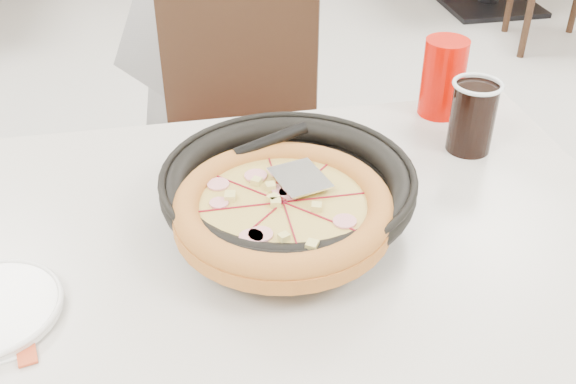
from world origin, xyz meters
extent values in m
plane|color=#B6B6B0|center=(0.00, 0.00, 0.00)|extent=(7.00, 7.00, 0.00)
cylinder|color=black|center=(-0.08, -0.43, 0.77)|extent=(0.14, 0.14, 0.04)
cylinder|color=black|center=(-0.09, -0.43, 0.79)|extent=(0.37, 0.37, 0.01)
cylinder|color=#B27233|center=(-0.11, -0.50, 0.81)|extent=(0.36, 0.36, 0.02)
cube|color=silver|center=(-0.08, -0.45, 0.84)|extent=(0.09, 0.11, 0.00)
cylinder|color=black|center=(0.29, -0.28, 0.81)|extent=(0.09, 0.09, 0.13)
cylinder|color=#CF0A00|center=(0.29, -0.13, 0.83)|extent=(0.09, 0.09, 0.16)
camera|label=1|loc=(-0.26, -1.30, 1.41)|focal=42.00mm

